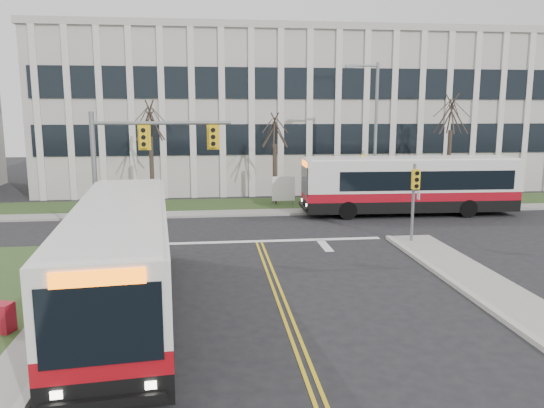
{
  "coord_description": "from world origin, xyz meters",
  "views": [
    {
      "loc": [
        -2.25,
        -16.62,
        6.2
      ],
      "look_at": [
        0.54,
        7.21,
        2.0
      ],
      "focal_mm": 35.0,
      "sensor_mm": 36.0,
      "label": 1
    }
  ],
  "objects": [
    {
      "name": "ground",
      "position": [
        0.0,
        0.0,
        0.0
      ],
      "size": [
        120.0,
        120.0,
        0.0
      ],
      "primitive_type": "plane",
      "color": "black",
      "rests_on": "ground"
    },
    {
      "name": "signal_pole_near",
      "position": [
        7.2,
        6.9,
        2.5
      ],
      "size": [
        0.34,
        0.39,
        3.8
      ],
      "color": "slate",
      "rests_on": "ground"
    },
    {
      "name": "signal_pole_far",
      "position": [
        7.2,
        15.4,
        2.5
      ],
      "size": [
        0.34,
        0.39,
        3.8
      ],
      "color": "slate",
      "rests_on": "ground"
    },
    {
      "name": "bus_cross",
      "position": [
        9.7,
        14.0,
        1.71
      ],
      "size": [
        12.86,
        3.13,
        3.41
      ],
      "primitive_type": null,
      "rotation": [
        0.0,
        0.0,
        -1.6
      ],
      "color": "silver",
      "rests_on": "ground"
    },
    {
      "name": "tree_mid",
      "position": [
        2.0,
        18.2,
        4.88
      ],
      "size": [
        1.8,
        1.8,
        6.82
      ],
      "color": "#42352B",
      "rests_on": "ground"
    },
    {
      "name": "directory_sign",
      "position": [
        2.5,
        17.5,
        1.17
      ],
      "size": [
        1.5,
        0.12,
        2.0
      ],
      "color": "slate",
      "rests_on": "ground"
    },
    {
      "name": "office_building",
      "position": [
        5.0,
        30.0,
        6.0
      ],
      "size": [
        40.0,
        16.0,
        12.0
      ],
      "primitive_type": "cube",
      "color": "beige",
      "rests_on": "ground"
    },
    {
      "name": "building_lawn",
      "position": [
        5.0,
        18.0,
        0.06
      ],
      "size": [
        44.0,
        5.0,
        0.12
      ],
      "primitive_type": "cube",
      "color": "#344A1F",
      "rests_on": "ground"
    },
    {
      "name": "sidewalk_west",
      "position": [
        -7.0,
        -5.0,
        0.07
      ],
      "size": [
        1.2,
        26.0,
        0.14
      ],
      "primitive_type": "cube",
      "color": "#9E9B93",
      "rests_on": "ground"
    },
    {
      "name": "sidewalk_cross",
      "position": [
        5.0,
        15.2,
        0.07
      ],
      "size": [
        44.0,
        1.6,
        0.14
      ],
      "primitive_type": "cube",
      "color": "#9E9B93",
      "rests_on": "ground"
    },
    {
      "name": "newspaper_box_red",
      "position": [
        -8.07,
        -1.87,
        0.47
      ],
      "size": [
        0.62,
        0.58,
        0.95
      ],
      "primitive_type": "cube",
      "rotation": [
        0.0,
        0.0,
        -0.32
      ],
      "color": "maroon",
      "rests_on": "ground"
    },
    {
      "name": "tree_left",
      "position": [
        -6.0,
        18.0,
        5.51
      ],
      "size": [
        1.8,
        1.8,
        7.7
      ],
      "color": "#42352B",
      "rests_on": "ground"
    },
    {
      "name": "mast_arm_signal",
      "position": [
        -5.62,
        7.16,
        4.26
      ],
      "size": [
        6.11,
        0.38,
        6.2
      ],
      "color": "slate",
      "rests_on": "ground"
    },
    {
      "name": "bus_main",
      "position": [
        -5.0,
        -0.44,
        1.67
      ],
      "size": [
        3.9,
        12.75,
        3.35
      ],
      "primitive_type": null,
      "rotation": [
        0.0,
        0.0,
        0.1
      ],
      "color": "silver",
      "rests_on": "ground"
    },
    {
      "name": "tree_right",
      "position": [
        14.0,
        18.0,
        5.91
      ],
      "size": [
        1.8,
        1.8,
        8.25
      ],
      "color": "#42352B",
      "rests_on": "ground"
    },
    {
      "name": "streetlight",
      "position": [
        8.03,
        16.2,
        5.19
      ],
      "size": [
        2.15,
        0.25,
        9.2
      ],
      "color": "slate",
      "rests_on": "ground"
    }
  ]
}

